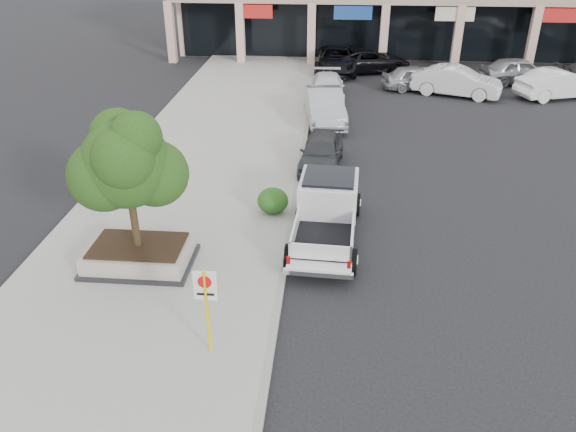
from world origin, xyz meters
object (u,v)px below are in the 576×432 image
object	(u,v)px
planter_tree	(133,162)
curb_car_d	(337,60)
lot_car_b	(457,81)
lot_car_d	(369,61)
no_parking_sign	(206,301)
lot_car_f	(560,84)
lot_car_a	(417,77)
lot_car_e	(519,71)
curb_car_c	(327,88)
curb_car_b	(325,106)
planter	(139,254)
curb_car_a	(321,152)
pickup_truck	(326,214)

from	to	relation	value
planter_tree	curb_car_d	world-z (taller)	planter_tree
lot_car_b	lot_car_d	world-z (taller)	lot_car_b
no_parking_sign	lot_car_f	distance (m)	28.03
lot_car_a	lot_car_e	xyz separation A→B (m)	(6.56, 1.82, 0.11)
lot_car_d	curb_car_c	bearing A→B (deg)	142.37
curb_car_b	planter	bearing A→B (deg)	-117.92
curb_car_b	lot_car_d	size ratio (longest dim) A/B	0.92
lot_car_a	lot_car_d	world-z (taller)	lot_car_d
curb_car_b	lot_car_f	world-z (taller)	curb_car_b
curb_car_c	lot_car_e	world-z (taller)	lot_car_e
no_parking_sign	lot_car_f	bearing A→B (deg)	55.74
planter	curb_car_c	world-z (taller)	curb_car_c
curb_car_b	curb_car_c	bearing A→B (deg)	81.74
planter	planter_tree	size ratio (longest dim) A/B	0.80
lot_car_b	lot_car_e	xyz separation A→B (m)	(4.39, 3.02, -0.02)
curb_car_a	curb_car_d	distance (m)	16.44
planter_tree	lot_car_a	size ratio (longest dim) A/B	0.95
planter	lot_car_b	bearing A→B (deg)	56.83
curb_car_b	lot_car_b	world-z (taller)	lot_car_b
planter	lot_car_e	xyz separation A→B (m)	(17.19, 22.60, 0.35)
lot_car_b	lot_car_d	bearing A→B (deg)	63.08
curb_car_d	lot_car_d	bearing A→B (deg)	6.15
curb_car_b	lot_car_b	bearing A→B (deg)	28.05
planter	planter_tree	bearing A→B (deg)	48.97
planter	lot_car_e	distance (m)	28.39
planter_tree	curb_car_b	size ratio (longest dim) A/B	0.79
lot_car_b	lot_car_d	xyz separation A→B (m)	(-4.90, 5.22, -0.07)
lot_car_e	planter	bearing A→B (deg)	131.58
lot_car_a	lot_car_b	distance (m)	2.48
planter	lot_car_b	size ratio (longest dim) A/B	0.63
pickup_truck	lot_car_f	world-z (taller)	pickup_truck
planter	curb_car_a	size ratio (longest dim) A/B	0.77
no_parking_sign	curb_car_d	size ratio (longest dim) A/B	0.39
planter_tree	lot_car_a	distance (m)	23.29
lot_car_d	lot_car_f	bearing A→B (deg)	-131.76
curb_car_b	lot_car_b	size ratio (longest dim) A/B	0.99
planter	curb_car_b	size ratio (longest dim) A/B	0.63
lot_car_b	planter	bearing A→B (deg)	166.74
curb_car_c	lot_car_d	xyz separation A→B (m)	(2.67, 6.66, 0.08)
curb_car_b	lot_car_a	xyz separation A→B (m)	(5.43, 6.66, -0.12)
planter	no_parking_sign	size ratio (longest dim) A/B	1.39
curb_car_c	lot_car_a	xyz separation A→B (m)	(5.39, 2.64, 0.03)
lot_car_b	curb_car_d	bearing A→B (deg)	74.43
curb_car_a	lot_car_f	world-z (taller)	lot_car_f
lot_car_e	curb_car_a	bearing A→B (deg)	129.12
no_parking_sign	lot_car_d	world-z (taller)	no_parking_sign
lot_car_f	curb_car_a	bearing A→B (deg)	111.13
planter_tree	lot_car_f	size ratio (longest dim) A/B	0.79
pickup_truck	lot_car_d	size ratio (longest dim) A/B	1.05
curb_car_d	lot_car_a	world-z (taller)	curb_car_d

